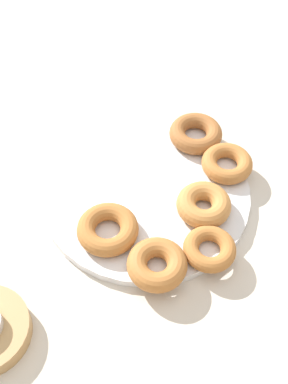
% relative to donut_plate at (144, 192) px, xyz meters
% --- Properties ---
extents(ground_plane, '(2.40, 2.40, 0.00)m').
position_rel_donut_plate_xyz_m(ground_plane, '(0.00, 0.00, -0.01)').
color(ground_plane, beige).
extents(donut_plate, '(0.33, 0.33, 0.01)m').
position_rel_donut_plate_xyz_m(donut_plate, '(0.00, 0.00, 0.00)').
color(donut_plate, silver).
rests_on(donut_plate, ground_plane).
extents(donut_0, '(0.13, 0.13, 0.03)m').
position_rel_donut_plate_xyz_m(donut_0, '(0.06, 0.09, 0.02)').
color(donut_0, '#AD6B33').
rests_on(donut_0, donut_plate).
extents(donut_1, '(0.12, 0.12, 0.03)m').
position_rel_donut_plate_xyz_m(donut_1, '(-0.02, 0.15, 0.02)').
color(donut_1, '#AD6B33').
rests_on(donut_1, donut_plate).
extents(donut_2, '(0.11, 0.11, 0.02)m').
position_rel_donut_plate_xyz_m(donut_2, '(-0.09, 0.12, 0.02)').
color(donut_2, '#AD6B33').
rests_on(donut_2, donut_plate).
extents(donut_3, '(0.12, 0.12, 0.03)m').
position_rel_donut_plate_xyz_m(donut_3, '(-0.09, 0.04, 0.02)').
color(donut_3, '#BC7A3D').
rests_on(donut_3, donut_plate).
extents(donut_4, '(0.13, 0.13, 0.03)m').
position_rel_donut_plate_xyz_m(donut_4, '(-0.09, -0.11, 0.02)').
color(donut_4, '#995B2D').
rests_on(donut_4, donut_plate).
extents(donut_5, '(0.09, 0.09, 0.02)m').
position_rel_donut_plate_xyz_m(donut_5, '(-0.13, -0.04, 0.02)').
color(donut_5, '#AD6B33').
rests_on(donut_5, donut_plate).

